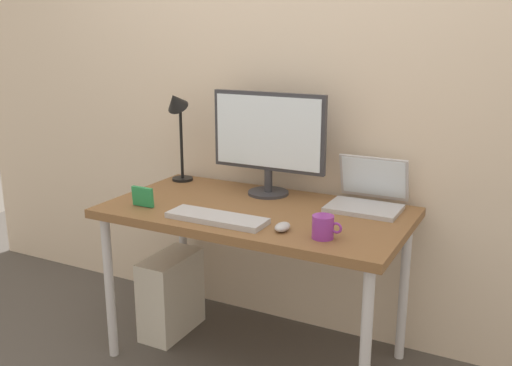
{
  "coord_description": "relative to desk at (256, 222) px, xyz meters",
  "views": [
    {
      "loc": [
        1.13,
        -2.2,
        1.54
      ],
      "look_at": [
        0.0,
        0.0,
        0.87
      ],
      "focal_mm": 40.24,
      "sensor_mm": 36.0,
      "label": 1
    }
  ],
  "objects": [
    {
      "name": "back_wall",
      "position": [
        0.0,
        0.43,
        0.61
      ],
      "size": [
        4.4,
        0.04,
        2.6
      ],
      "primitive_type": "cube",
      "color": "beige",
      "rests_on": "ground_plane"
    },
    {
      "name": "desk",
      "position": [
        0.0,
        0.0,
        0.0
      ],
      "size": [
        1.36,
        0.73,
        0.75
      ],
      "color": "brown",
      "rests_on": "ground_plane"
    },
    {
      "name": "coffee_mug",
      "position": [
        0.41,
        -0.22,
        0.11
      ],
      "size": [
        0.12,
        0.09,
        0.09
      ],
      "color": "purple",
      "rests_on": "desk"
    },
    {
      "name": "laptop",
      "position": [
        0.44,
        0.26,
        0.12
      ],
      "size": [
        0.32,
        0.29,
        0.22
      ],
      "color": "#B2B2B7",
      "rests_on": "desk"
    },
    {
      "name": "keyboard",
      "position": [
        -0.07,
        -0.23,
        0.08
      ],
      "size": [
        0.44,
        0.14,
        0.02
      ],
      "primitive_type": "cube",
      "color": "#B2B2B7",
      "rests_on": "desk"
    },
    {
      "name": "photo_frame",
      "position": [
        -0.47,
        -0.21,
        0.11
      ],
      "size": [
        0.11,
        0.02,
        0.09
      ],
      "primitive_type": "cube",
      "rotation": [
        0.06,
        0.0,
        0.0
      ],
      "color": "#268C4C",
      "rests_on": "desk"
    },
    {
      "name": "desk_lamp",
      "position": [
        -0.58,
        0.24,
        0.42
      ],
      "size": [
        0.11,
        0.16,
        0.49
      ],
      "color": "black",
      "rests_on": "desk"
    },
    {
      "name": "mouse",
      "position": [
        0.23,
        -0.21,
        0.08
      ],
      "size": [
        0.06,
        0.09,
        0.03
      ],
      "primitive_type": "ellipsoid",
      "color": "#B2B2B7",
      "rests_on": "desk"
    },
    {
      "name": "ground_plane",
      "position": [
        0.0,
        0.0,
        -0.69
      ],
      "size": [
        6.0,
        6.0,
        0.0
      ],
      "primitive_type": "plane",
      "color": "#4C4742"
    },
    {
      "name": "monitor",
      "position": [
        -0.05,
        0.23,
        0.35
      ],
      "size": [
        0.58,
        0.2,
        0.5
      ],
      "color": "#333338",
      "rests_on": "desk"
    },
    {
      "name": "computer_tower",
      "position": [
        -0.5,
        0.01,
        -0.48
      ],
      "size": [
        0.18,
        0.36,
        0.42
      ],
      "primitive_type": "cube",
      "color": "silver",
      "rests_on": "ground_plane"
    }
  ]
}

